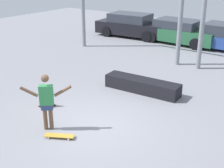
# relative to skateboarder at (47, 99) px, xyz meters

# --- Properties ---
(ground_plane) EXTENTS (36.00, 36.00, 0.00)m
(ground_plane) POSITION_rel_skateboarder_xyz_m (0.80, 0.86, -0.91)
(ground_plane) COLOR gray
(skateboarder) EXTENTS (1.12, 0.96, 1.63)m
(skateboarder) POSITION_rel_skateboarder_xyz_m (0.00, 0.00, 0.00)
(skateboarder) COLOR brown
(skateboarder) RESTS_ON ground_plane
(skateboard) EXTENTS (0.80, 0.58, 0.08)m
(skateboard) POSITION_rel_skateboarder_xyz_m (0.59, -0.17, -0.85)
(skateboard) COLOR gold
(skateboard) RESTS_ON ground_plane
(grind_box) EXTENTS (2.84, 0.82, 0.47)m
(grind_box) POSITION_rel_skateboarder_xyz_m (0.69, 3.92, -0.68)
(grind_box) COLOR black
(grind_box) RESTS_ON ground_plane
(parked_car_black) EXTENTS (4.65, 2.24, 1.44)m
(parked_car_black) POSITION_rel_skateboarder_xyz_m (-4.57, 11.33, -0.22)
(parked_car_black) COLOR black
(parked_car_black) RESTS_ON ground_plane
(parked_car_green) EXTENTS (4.43, 2.01, 1.35)m
(parked_car_green) POSITION_rel_skateboarder_xyz_m (-1.43, 11.51, -0.26)
(parked_car_green) COLOR #28603D
(parked_car_green) RESTS_ON ground_plane
(traffic_cone) EXTENTS (0.41, 0.41, 0.69)m
(traffic_cone) POSITION_rel_skateboarder_xyz_m (-1.15, 0.99, -0.58)
(traffic_cone) COLOR black
(traffic_cone) RESTS_ON ground_plane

